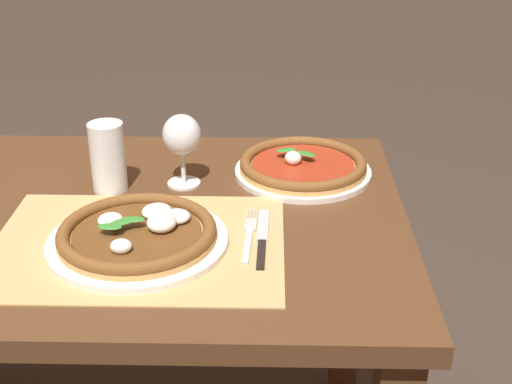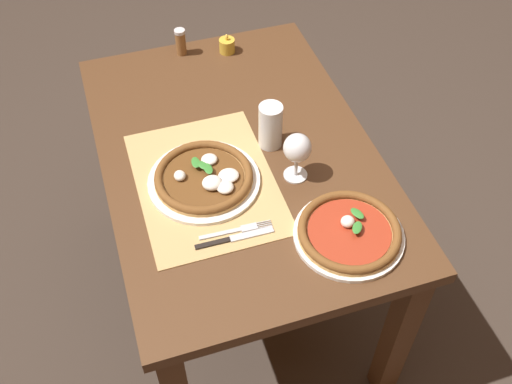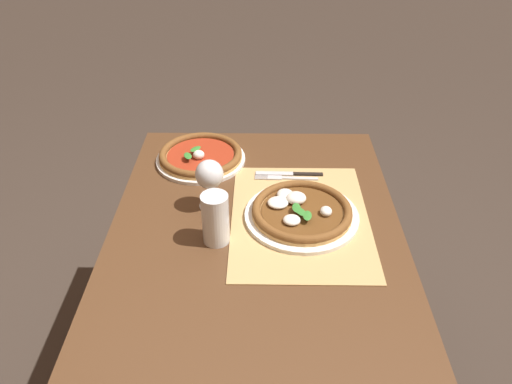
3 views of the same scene
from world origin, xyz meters
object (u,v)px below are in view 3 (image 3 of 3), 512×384
wine_glass (210,176)px  pint_glass (216,219)px  pizza_far (201,156)px  knife (289,174)px  pizza_near (301,212)px  fork (286,178)px

wine_glass → pint_glass: wine_glass is taller
pizza_far → knife: (-0.08, -0.29, -0.01)m
pizza_near → knife: size_ratio=1.50×
pizza_near → wine_glass: wine_glass is taller
fork → knife: bearing=-24.9°
wine_glass → pint_glass: (-0.15, -0.03, -0.04)m
pizza_far → wine_glass: (-0.25, -0.06, 0.09)m
knife → pizza_far: bearing=74.0°
pint_glass → knife: 0.38m
pizza_near → pint_glass: size_ratio=2.23×
knife → pizza_near: bearing=-173.7°
pint_glass → knife: (0.31, -0.21, -0.06)m
pint_glass → wine_glass: bearing=10.6°
wine_glass → knife: 0.31m
pizza_near → pizza_far: size_ratio=1.09×
wine_glass → pint_glass: 0.15m
pizza_near → pint_glass: (-0.09, 0.23, 0.05)m
pizza_far → fork: size_ratio=1.48×
pizza_near → wine_glass: (0.05, 0.26, 0.08)m
fork → pint_glass: bearing=146.0°
pizza_far → knife: pizza_far is taller
fork → knife: (0.02, -0.01, 0.00)m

